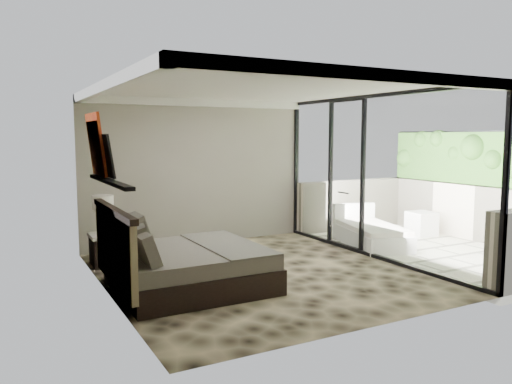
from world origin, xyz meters
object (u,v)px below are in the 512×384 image
bed (182,265)px  table_lamp (103,209)px  nightstand (108,248)px  lounger (370,233)px  ottoman (421,224)px

bed → table_lamp: size_ratio=3.32×
nightstand → lounger: (4.81, -0.83, -0.05)m
lounger → nightstand: bearing=-174.8°
table_lamp → lounger: bearing=-10.4°
ottoman → lounger: bearing=-173.2°
ottoman → lounger: lounger is taller
bed → nightstand: bearing=109.6°
nightstand → table_lamp: table_lamp is taller
table_lamp → bed: bearing=-69.9°
nightstand → ottoman: nightstand is taller
table_lamp → lounger: (4.85, -0.89, -0.70)m
bed → lounger: size_ratio=1.04×
ottoman → lounger: size_ratio=0.26×
nightstand → table_lamp: 0.65m
bed → ottoman: (5.74, 1.15, -0.08)m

